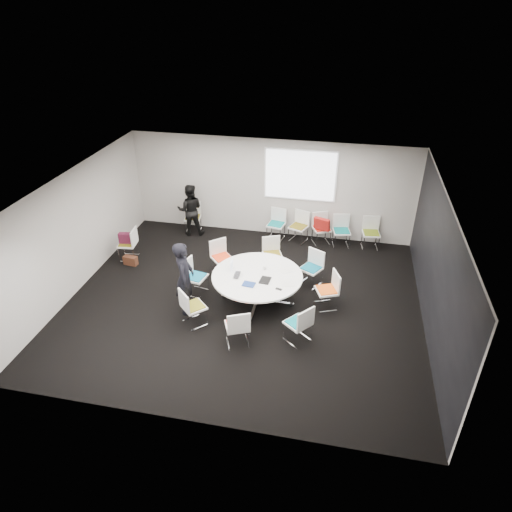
% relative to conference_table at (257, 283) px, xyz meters
% --- Properties ---
extents(room_shell, '(8.08, 7.08, 2.88)m').
position_rel_conference_table_xyz_m(room_shell, '(-0.21, -0.03, 0.88)').
color(room_shell, black).
rests_on(room_shell, ground).
extents(conference_table, '(2.04, 2.04, 0.73)m').
position_rel_conference_table_xyz_m(conference_table, '(0.00, 0.00, 0.00)').
color(conference_table, silver).
rests_on(conference_table, ground).
extents(projection_screen, '(1.90, 0.03, 1.35)m').
position_rel_conference_table_xyz_m(projection_screen, '(0.50, 3.43, 1.33)').
color(projection_screen, white).
rests_on(projection_screen, room_shell).
extents(chair_ring_a, '(0.59, 0.60, 0.88)m').
position_rel_conference_table_xyz_m(chair_ring_a, '(1.56, 0.14, -0.24)').
color(chair_ring_a, silver).
rests_on(chair_ring_a, ground).
extents(chair_ring_b, '(0.62, 0.61, 0.88)m').
position_rel_conference_table_xyz_m(chair_ring_b, '(1.13, 0.99, -0.24)').
color(chair_ring_b, silver).
rests_on(chair_ring_b, ground).
extents(chair_ring_c, '(0.59, 0.59, 0.88)m').
position_rel_conference_table_xyz_m(chair_ring_c, '(0.10, 1.43, -0.24)').
color(chair_ring_c, silver).
rests_on(chair_ring_c, ground).
extents(chair_ring_d, '(0.64, 0.64, 0.88)m').
position_rel_conference_table_xyz_m(chair_ring_d, '(-1.12, 1.04, -0.24)').
color(chair_ring_d, silver).
rests_on(chair_ring_d, ground).
extents(chair_ring_e, '(0.53, 0.54, 0.88)m').
position_rel_conference_table_xyz_m(chair_ring_e, '(-1.48, 0.06, -0.24)').
color(chair_ring_e, silver).
rests_on(chair_ring_e, ground).
extents(chair_ring_f, '(0.64, 0.64, 0.88)m').
position_rel_conference_table_xyz_m(chair_ring_f, '(-1.17, -1.05, -0.24)').
color(chair_ring_f, silver).
rests_on(chair_ring_f, ground).
extents(chair_ring_g, '(0.60, 0.59, 0.88)m').
position_rel_conference_table_xyz_m(chair_ring_g, '(-0.10, -1.48, -0.24)').
color(chair_ring_g, silver).
rests_on(chair_ring_g, ground).
extents(chair_ring_h, '(0.64, 0.64, 0.88)m').
position_rel_conference_table_xyz_m(chair_ring_h, '(1.08, -1.14, -0.24)').
color(chair_ring_h, silver).
rests_on(chair_ring_h, ground).
extents(chair_back_a, '(0.53, 0.52, 0.88)m').
position_rel_conference_table_xyz_m(chair_back_a, '(-0.09, 3.14, -0.24)').
color(chair_back_a, silver).
rests_on(chair_back_a, ground).
extents(chair_back_b, '(0.59, 0.58, 0.88)m').
position_rel_conference_table_xyz_m(chair_back_b, '(0.56, 3.12, -0.24)').
color(chair_back_b, silver).
rests_on(chair_back_b, ground).
extents(chair_back_c, '(0.60, 0.60, 0.88)m').
position_rel_conference_table_xyz_m(chair_back_c, '(1.20, 3.14, -0.24)').
color(chair_back_c, silver).
rests_on(chair_back_c, ground).
extents(chair_back_d, '(0.54, 0.53, 0.88)m').
position_rel_conference_table_xyz_m(chair_back_d, '(1.76, 3.10, -0.24)').
color(chair_back_d, silver).
rests_on(chair_back_d, ground).
extents(chair_back_e, '(0.52, 0.51, 0.88)m').
position_rel_conference_table_xyz_m(chair_back_e, '(2.56, 3.14, -0.24)').
color(chair_back_e, silver).
rests_on(chair_back_e, ground).
extents(chair_spare_left, '(0.50, 0.51, 0.88)m').
position_rel_conference_table_xyz_m(chair_spare_left, '(-3.72, 1.23, -0.24)').
color(chair_spare_left, silver).
rests_on(chair_spare_left, ground).
extents(chair_person_back, '(0.53, 0.52, 0.88)m').
position_rel_conference_table_xyz_m(chair_person_back, '(-2.57, 3.10, -0.24)').
color(chair_person_back, silver).
rests_on(chair_person_back, ground).
extents(person_main, '(0.54, 0.70, 1.71)m').
position_rel_conference_table_xyz_m(person_main, '(-1.48, -0.61, 0.34)').
color(person_main, black).
rests_on(person_main, ground).
extents(person_back, '(0.86, 0.75, 1.53)m').
position_rel_conference_table_xyz_m(person_back, '(-2.56, 2.94, 0.24)').
color(person_back, black).
rests_on(person_back, ground).
extents(laptop, '(0.21, 0.32, 0.02)m').
position_rel_conference_table_xyz_m(laptop, '(-0.40, -0.10, 0.22)').
color(laptop, '#333338').
rests_on(laptop, conference_table).
extents(laptop_lid, '(0.04, 0.30, 0.22)m').
position_rel_conference_table_xyz_m(laptop_lid, '(-0.62, 0.15, 0.34)').
color(laptop_lid, silver).
rests_on(laptop_lid, conference_table).
extents(notebook_black, '(0.24, 0.32, 0.02)m').
position_rel_conference_table_xyz_m(notebook_black, '(0.21, -0.17, 0.22)').
color(notebook_black, black).
rests_on(notebook_black, conference_table).
extents(tablet_folio, '(0.28, 0.23, 0.03)m').
position_rel_conference_table_xyz_m(tablet_folio, '(-0.10, -0.41, 0.23)').
color(tablet_folio, navy).
rests_on(tablet_folio, conference_table).
extents(papers_right, '(0.36, 0.36, 0.00)m').
position_rel_conference_table_xyz_m(papers_right, '(0.62, 0.34, 0.21)').
color(papers_right, silver).
rests_on(papers_right, conference_table).
extents(papers_front, '(0.35, 0.28, 0.00)m').
position_rel_conference_table_xyz_m(papers_front, '(0.73, -0.21, 0.21)').
color(papers_front, silver).
rests_on(papers_front, conference_table).
extents(cup, '(0.08, 0.08, 0.09)m').
position_rel_conference_table_xyz_m(cup, '(0.12, 0.28, 0.26)').
color(cup, white).
rests_on(cup, conference_table).
extents(phone, '(0.15, 0.11, 0.01)m').
position_rel_conference_table_xyz_m(phone, '(0.56, -0.44, 0.22)').
color(phone, black).
rests_on(phone, conference_table).
extents(maroon_bag, '(0.42, 0.20, 0.28)m').
position_rel_conference_table_xyz_m(maroon_bag, '(-3.74, 1.23, 0.10)').
color(maroon_bag, '#50152C').
rests_on(maroon_bag, chair_spare_left).
extents(brown_bag, '(0.38, 0.20, 0.24)m').
position_rel_conference_table_xyz_m(brown_bag, '(-3.57, 0.94, -0.40)').
color(brown_bag, '#422215').
rests_on(brown_bag, ground).
extents(red_jacket, '(0.47, 0.30, 0.36)m').
position_rel_conference_table_xyz_m(red_jacket, '(1.21, 2.91, 0.18)').
color(red_jacket, '#A21814').
rests_on(red_jacket, chair_back_c).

